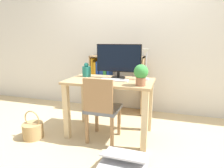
{
  "coord_description": "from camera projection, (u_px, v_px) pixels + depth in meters",
  "views": [
    {
      "loc": [
        0.73,
        -2.25,
        1.25
      ],
      "look_at": [
        0.0,
        0.1,
        0.68
      ],
      "focal_mm": 30.0,
      "sensor_mm": 36.0,
      "label": 1
    }
  ],
  "objects": [
    {
      "name": "ground_plane",
      "position": [
        110.0,
        134.0,
        2.59
      ],
      "size": [
        10.0,
        10.0,
        0.0
      ],
      "primitive_type": "plane",
      "color": "#CCB284"
    },
    {
      "name": "wall_back",
      "position": [
        128.0,
        38.0,
        3.28
      ],
      "size": [
        8.0,
        0.05,
        2.6
      ],
      "color": "silver",
      "rests_on": "ground_plane"
    },
    {
      "name": "desk",
      "position": [
        110.0,
        92.0,
        2.45
      ],
      "size": [
        1.11,
        0.64,
        0.76
      ],
      "color": "tan",
      "rests_on": "ground_plane"
    },
    {
      "name": "monitor",
      "position": [
        118.0,
        59.0,
        2.49
      ],
      "size": [
        0.61,
        0.19,
        0.45
      ],
      "color": "black",
      "rests_on": "desk"
    },
    {
      "name": "keyboard",
      "position": [
        114.0,
        80.0,
        2.38
      ],
      "size": [
        0.36,
        0.12,
        0.02
      ],
      "color": "silver",
      "rests_on": "desk"
    },
    {
      "name": "vase",
      "position": [
        87.0,
        71.0,
        2.64
      ],
      "size": [
        0.12,
        0.12,
        0.2
      ],
      "color": "#1E7266",
      "rests_on": "desk"
    },
    {
      "name": "desk_lamp",
      "position": [
        146.0,
        61.0,
        2.31
      ],
      "size": [
        0.1,
        0.19,
        0.4
      ],
      "color": "#B7B7BC",
      "rests_on": "desk"
    },
    {
      "name": "potted_plant",
      "position": [
        141.0,
        74.0,
        2.08
      ],
      "size": [
        0.16,
        0.16,
        0.24
      ],
      "color": "#9E6647",
      "rests_on": "desk"
    },
    {
      "name": "chair",
      "position": [
        102.0,
        107.0,
        2.3
      ],
      "size": [
        0.4,
        0.4,
        0.84
      ],
      "rotation": [
        0.0,
        0.0,
        0.01
      ],
      "color": "slate",
      "rests_on": "ground_plane"
    },
    {
      "name": "bookshelf",
      "position": [
        107.0,
        85.0,
        3.41
      ],
      "size": [
        0.95,
        0.28,
        1.0
      ],
      "color": "tan",
      "rests_on": "ground_plane"
    },
    {
      "name": "basket",
      "position": [
        33.0,
        130.0,
        2.46
      ],
      "size": [
        0.26,
        0.26,
        0.38
      ],
      "color": "tan",
      "rests_on": "ground_plane"
    },
    {
      "name": "storage_box",
      "position": [
        124.0,
        168.0,
        1.74
      ],
      "size": [
        0.41,
        0.42,
        0.27
      ],
      "color": "#B2B2B7",
      "rests_on": "ground_plane"
    }
  ]
}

